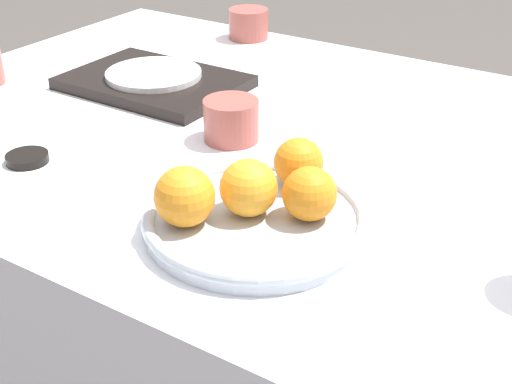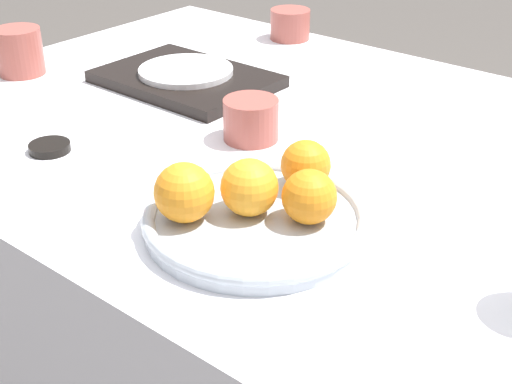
% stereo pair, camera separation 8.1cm
% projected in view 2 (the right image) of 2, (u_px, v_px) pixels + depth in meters
% --- Properties ---
extents(table, '(1.45, 0.89, 0.72)m').
position_uv_depth(table, '(325.00, 341.00, 1.20)').
color(table, white).
rests_on(table, ground_plane).
extents(fruit_platter, '(0.27, 0.27, 0.03)m').
position_uv_depth(fruit_platter, '(256.00, 220.00, 0.83)').
color(fruit_platter, '#B2BCC6').
rests_on(fruit_platter, table).
extents(orange_0, '(0.07, 0.07, 0.07)m').
position_uv_depth(orange_0, '(249.00, 187.00, 0.82)').
color(orange_0, orange).
rests_on(orange_0, fruit_platter).
extents(orange_1, '(0.06, 0.06, 0.06)m').
position_uv_depth(orange_1, '(309.00, 197.00, 0.80)').
color(orange_1, orange).
rests_on(orange_1, fruit_platter).
extents(orange_2, '(0.06, 0.06, 0.06)m').
position_uv_depth(orange_2, '(306.00, 165.00, 0.87)').
color(orange_2, orange).
rests_on(orange_2, fruit_platter).
extents(orange_3, '(0.07, 0.07, 0.07)m').
position_uv_depth(orange_3, '(184.00, 193.00, 0.80)').
color(orange_3, orange).
rests_on(orange_3, fruit_platter).
extents(serving_tray, '(0.30, 0.21, 0.02)m').
position_uv_depth(serving_tray, '(186.00, 79.00, 1.25)').
color(serving_tray, black).
rests_on(serving_tray, table).
extents(side_plate, '(0.17, 0.17, 0.01)m').
position_uv_depth(side_plate, '(186.00, 71.00, 1.24)').
color(side_plate, white).
rests_on(side_plate, serving_tray).
extents(cup_0, '(0.08, 0.08, 0.06)m').
position_uv_depth(cup_0, '(251.00, 120.00, 1.04)').
color(cup_0, '#9E4C42').
rests_on(cup_0, table).
extents(cup_2, '(0.08, 0.08, 0.06)m').
position_uv_depth(cup_2, '(290.00, 24.00, 1.48)').
color(cup_2, '#9E4C42').
rests_on(cup_2, table).
extents(cup_3, '(0.08, 0.08, 0.08)m').
position_uv_depth(cup_3, '(19.00, 51.00, 1.28)').
color(cup_3, '#9E4C42').
rests_on(cup_3, table).
extents(soy_dish, '(0.06, 0.06, 0.01)m').
position_uv_depth(soy_dish, '(50.00, 147.00, 1.02)').
color(soy_dish, black).
rests_on(soy_dish, table).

